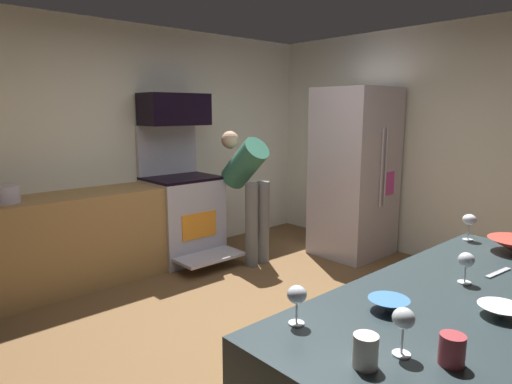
{
  "coord_description": "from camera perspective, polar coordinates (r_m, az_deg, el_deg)",
  "views": [
    {
      "loc": [
        -2.26,
        -2.25,
        1.68
      ],
      "look_at": [
        0.05,
        0.3,
        1.05
      ],
      "focal_mm": 31.19,
      "sensor_mm": 36.0,
      "label": 1
    }
  ],
  "objects": [
    {
      "name": "knife_chef",
      "position": [
        2.5,
        28.66,
        -9.06
      ],
      "size": [
        0.21,
        0.05,
        0.01
      ],
      "primitive_type": "cube",
      "rotation": [
        0.0,
        0.0,
        6.18
      ],
      "color": "#B7BABF",
      "rests_on": "counter_island"
    },
    {
      "name": "ground_plane",
      "position": [
        3.61,
        2.71,
        -17.57
      ],
      "size": [
        5.2,
        4.8,
        0.02
      ],
      "primitive_type": "cube",
      "color": "brown"
    },
    {
      "name": "oven_range",
      "position": [
        5.13,
        -9.41,
        -2.93
      ],
      "size": [
        0.76,
        1.01,
        1.52
      ],
      "color": "#B5B1C3",
      "rests_on": "ground"
    },
    {
      "name": "mixing_bowl_small",
      "position": [
        2.01,
        28.91,
        -13.21
      ],
      "size": [
        0.17,
        0.17,
        0.04
      ],
      "primitive_type": "cone",
      "rotation": [
        3.14,
        0.0,
        0.0
      ],
      "color": "white",
      "rests_on": "counter_island"
    },
    {
      "name": "stock_pot",
      "position": [
        4.38,
        -29.76,
        -0.29
      ],
      "size": [
        0.28,
        0.28,
        0.15
      ],
      "primitive_type": "cylinder",
      "color": "#C0B4C6",
      "rests_on": "lower_cabinet_run"
    },
    {
      "name": "mug_coffee",
      "position": [
        1.59,
        23.84,
        -18.01
      ],
      "size": [
        0.08,
        0.08,
        0.1
      ],
      "primitive_type": "cylinder",
      "color": "#9F353A",
      "rests_on": "counter_island"
    },
    {
      "name": "lower_cabinet_run",
      "position": [
        4.61,
        -23.57,
        -5.98
      ],
      "size": [
        2.4,
        0.6,
        0.9
      ],
      "primitive_type": "cube",
      "color": "#A07644",
      "rests_on": "ground"
    },
    {
      "name": "person_cook",
      "position": [
        4.9,
        -0.99,
        0.99
      ],
      "size": [
        0.31,
        0.66,
        1.45
      ],
      "color": "slate",
      "rests_on": "ground"
    },
    {
      "name": "mug_tea",
      "position": [
        1.5,
        13.86,
        -19.18
      ],
      "size": [
        0.08,
        0.08,
        0.1
      ],
      "primitive_type": "cylinder",
      "color": "beige",
      "rests_on": "counter_island"
    },
    {
      "name": "mixing_bowl_large",
      "position": [
        1.89,
        16.65,
        -13.67
      ],
      "size": [
        0.16,
        0.16,
        0.05
      ],
      "primitive_type": "cone",
      "rotation": [
        3.14,
        0.0,
        0.0
      ],
      "color": "#386FB0",
      "rests_on": "counter_island"
    },
    {
      "name": "wine_glass_extra",
      "position": [
        2.27,
        25.35,
        -8.04
      ],
      "size": [
        0.07,
        0.07,
        0.15
      ],
      "color": "silver",
      "rests_on": "counter_island"
    },
    {
      "name": "wine_glass_near",
      "position": [
        1.56,
        18.38,
        -15.38
      ],
      "size": [
        0.07,
        0.07,
        0.16
      ],
      "color": "silver",
      "rests_on": "counter_island"
    },
    {
      "name": "wall_back",
      "position": [
        5.13,
        -16.01,
        5.75
      ],
      "size": [
        5.2,
        0.12,
        2.6
      ],
      "primitive_type": "cube",
      "color": "silver",
      "rests_on": "ground"
    },
    {
      "name": "refrigerator",
      "position": [
        5.3,
        12.51,
        2.42
      ],
      "size": [
        0.82,
        0.76,
        1.94
      ],
      "color": "#C0B2BC",
      "rests_on": "ground"
    },
    {
      "name": "wine_glass_mid",
      "position": [
        1.69,
        5.26,
        -13.17
      ],
      "size": [
        0.07,
        0.07,
        0.15
      ],
      "color": "silver",
      "rests_on": "counter_island"
    },
    {
      "name": "microwave",
      "position": [
        5.08,
        -10.4,
        10.38
      ],
      "size": [
        0.74,
        0.38,
        0.35
      ],
      "primitive_type": "cube",
      "color": "black",
      "rests_on": "oven_range"
    },
    {
      "name": "wall_right",
      "position": [
        5.31,
        22.77,
        5.49
      ],
      "size": [
        0.12,
        4.8,
        2.6
      ],
      "primitive_type": "cube",
      "color": "silver",
      "rests_on": "ground"
    },
    {
      "name": "wine_glass_far",
      "position": [
        3.0,
        25.68,
        -3.33
      ],
      "size": [
        0.08,
        0.08,
        0.16
      ],
      "color": "silver",
      "rests_on": "counter_island"
    }
  ]
}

